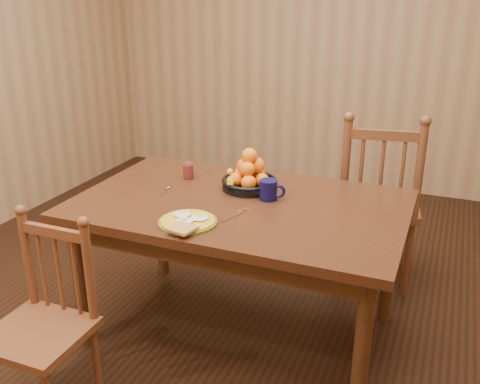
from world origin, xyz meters
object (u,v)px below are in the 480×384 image
at_px(breakfast_plate, 187,221).
at_px(coffee_mug, 269,190).
at_px(chair_far, 377,203).
at_px(dining_table, 240,217).
at_px(fruit_bowl, 249,177).
at_px(chair_near, 43,325).

height_order(breakfast_plate, coffee_mug, coffee_mug).
bearing_deg(chair_far, dining_table, 45.76).
relative_size(dining_table, fruit_bowl, 5.52).
bearing_deg(chair_near, chair_far, 55.60).
bearing_deg(breakfast_plate, fruit_bowl, 80.16).
xyz_separation_m(dining_table, breakfast_plate, (-0.12, -0.33, 0.10)).
bearing_deg(breakfast_plate, coffee_mug, 60.18).
xyz_separation_m(chair_near, coffee_mug, (0.67, 0.90, 0.38)).
distance_m(chair_far, breakfast_plate, 1.35).
relative_size(dining_table, chair_near, 1.86).
height_order(dining_table, breakfast_plate, breakfast_plate).
height_order(coffee_mug, fruit_bowl, fruit_bowl).
bearing_deg(fruit_bowl, chair_far, 46.96).
bearing_deg(chair_near, coffee_mug, 53.12).
relative_size(breakfast_plate, coffee_mug, 2.22).
height_order(chair_near, fruit_bowl, fruit_bowl).
distance_m(coffee_mug, fruit_bowl, 0.18).
height_order(chair_near, coffee_mug, chair_near).
bearing_deg(chair_far, coffee_mug, 49.49).
relative_size(chair_far, coffee_mug, 8.01).
relative_size(dining_table, chair_far, 1.49).
bearing_deg(breakfast_plate, chair_near, -131.59).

